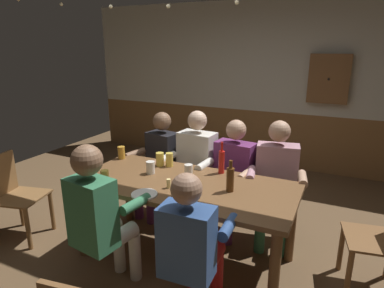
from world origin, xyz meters
TOP-DOWN VIEW (x-y plane):
  - ground_plane at (0.00, 0.00)m, footprint 7.55×7.55m
  - back_wall_upper at (0.00, 2.83)m, footprint 6.29×0.12m
  - back_wall_wainscot at (0.00, 2.83)m, footprint 6.29×0.12m
  - dining_table at (0.00, -0.09)m, footprint 1.95×0.90m
  - person_0 at (-0.67, 0.59)m, footprint 0.53×0.58m
  - person_1 at (-0.22, 0.59)m, footprint 0.56×0.55m
  - person_2 at (0.21, 0.59)m, footprint 0.58×0.55m
  - person_3 at (0.67, 0.59)m, footprint 0.59×0.56m
  - person_4 at (-0.38, -0.77)m, footprint 0.52×0.56m
  - person_5 at (0.39, -0.75)m, footprint 0.50×0.52m
  - chair_empty_near_right at (-1.74, -0.50)m, footprint 0.53×0.53m
  - table_candle at (-0.07, -0.25)m, footprint 0.04×0.04m
  - plate_0 at (-0.18, -0.46)m, footprint 0.21×0.21m
  - bottle_0 at (0.42, -0.09)m, footprint 0.06×0.06m
  - bottle_1 at (0.21, 0.27)m, footprint 0.06×0.06m
  - pint_glass_0 at (-0.42, 0.20)m, footprint 0.08×0.08m
  - pint_glass_1 at (-0.60, -0.43)m, footprint 0.07×0.07m
  - pint_glass_2 at (-0.32, 0.22)m, footprint 0.07×0.07m
  - pint_glass_3 at (-0.03, 0.05)m, footprint 0.08×0.08m
  - pint_glass_4 at (-0.39, -0.03)m, footprint 0.08×0.08m
  - pint_glass_5 at (-0.90, 0.21)m, footprint 0.07×0.07m
  - wall_dart_cabinet at (0.94, 2.70)m, footprint 0.56×0.15m

SIDE VIEW (x-z plane):
  - ground_plane at x=0.00m, z-range 0.00..0.00m
  - back_wall_wainscot at x=0.00m, z-range 0.00..0.90m
  - chair_empty_near_right at x=-1.74m, z-range 0.04..0.92m
  - person_5 at x=0.39m, z-range 0.05..1.23m
  - dining_table at x=0.00m, z-range 0.28..1.04m
  - person_2 at x=0.21m, z-range 0.06..1.26m
  - person_0 at x=-0.67m, z-range 0.06..1.27m
  - person_3 at x=0.67m, z-range 0.06..1.29m
  - person_1 at x=-0.22m, z-range 0.06..1.32m
  - person_4 at x=-0.38m, z-range 0.07..1.33m
  - plate_0 at x=-0.18m, z-range 0.76..0.77m
  - table_candle at x=-0.07m, z-range 0.76..0.84m
  - pint_glass_3 at x=-0.03m, z-range 0.76..0.88m
  - pint_glass_4 at x=-0.39m, z-range 0.76..0.88m
  - pint_glass_5 at x=-0.90m, z-range 0.76..0.89m
  - pint_glass_0 at x=-0.42m, z-range 0.76..0.89m
  - pint_glass_1 at x=-0.60m, z-range 0.76..0.89m
  - pint_glass_2 at x=-0.32m, z-range 0.76..0.90m
  - bottle_0 at x=0.42m, z-range 0.73..1.00m
  - bottle_1 at x=0.21m, z-range 0.72..1.03m
  - wall_dart_cabinet at x=0.94m, z-range 1.12..1.82m
  - back_wall_upper at x=0.00m, z-range 0.90..2.61m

